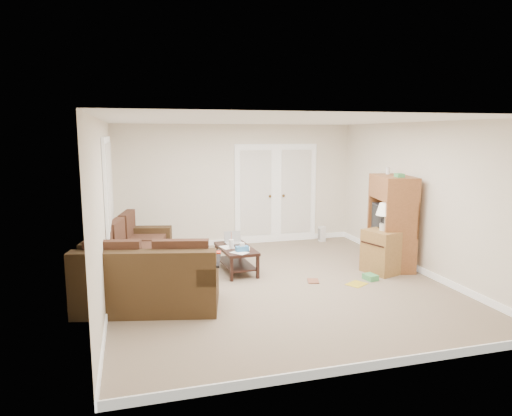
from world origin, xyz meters
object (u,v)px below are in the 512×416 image
object	(u,v)px
coffee_table	(236,258)
tv_armoire	(391,221)
side_cabinet	(384,248)
sectional_sofa	(139,269)

from	to	relation	value
coffee_table	tv_armoire	bearing A→B (deg)	-13.35
tv_armoire	side_cabinet	size ratio (longest dim) A/B	1.46
sectional_sofa	coffee_table	size ratio (longest dim) A/B	2.95
tv_armoire	sectional_sofa	bearing A→B (deg)	-166.20
coffee_table	sectional_sofa	bearing A→B (deg)	-163.89
tv_armoire	coffee_table	bearing A→B (deg)	-177.51
coffee_table	tv_armoire	size ratio (longest dim) A/B	0.62
coffee_table	side_cabinet	size ratio (longest dim) A/B	0.90
sectional_sofa	coffee_table	xyz separation A→B (m)	(1.60, 0.58, -0.11)
coffee_table	side_cabinet	bearing A→B (deg)	-20.42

